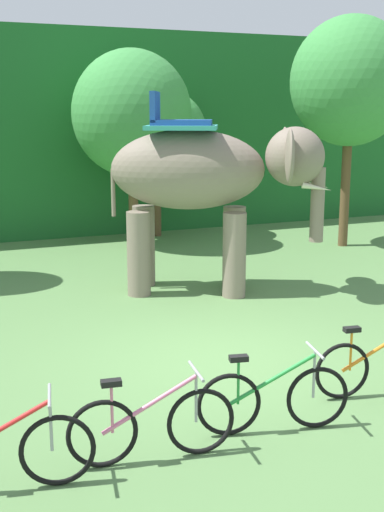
{
  "coord_description": "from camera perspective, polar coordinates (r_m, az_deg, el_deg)",
  "views": [
    {
      "loc": [
        -3.74,
        -8.03,
        3.44
      ],
      "look_at": [
        0.01,
        1.0,
        1.3
      ],
      "focal_mm": 46.77,
      "sensor_mm": 36.0,
      "label": 1
    }
  ],
  "objects": [
    {
      "name": "elephant",
      "position": [
        12.63,
        1.15,
        6.73
      ],
      "size": [
        4.15,
        3.04,
        3.78
      ],
      "color": "gray",
      "rests_on": "ground"
    },
    {
      "name": "tree_far_right",
      "position": [
        18.41,
        -3.09,
        10.6
      ],
      "size": [
        2.73,
        2.73,
        4.08
      ],
      "color": "brown",
      "rests_on": "ground"
    },
    {
      "name": "tree_far_left",
      "position": [
        17.43,
        13.4,
        14.28
      ],
      "size": [
        2.98,
        2.98,
        5.72
      ],
      "color": "brown",
      "rests_on": "ground"
    },
    {
      "name": "foliage_hedge",
      "position": [
        21.3,
        -12.64,
        10.35
      ],
      "size": [
        36.0,
        6.0,
        5.6
      ],
      "primitive_type": "cube",
      "color": "#1E6028",
      "rests_on": "ground"
    },
    {
      "name": "bike_orange",
      "position": [
        8.6,
        15.73,
        -8.95
      ],
      "size": [
        1.7,
        0.52,
        0.92
      ],
      "color": "black",
      "rests_on": "ground"
    },
    {
      "name": "ground_plane",
      "position": [
        9.5,
        2.29,
        -8.89
      ],
      "size": [
        80.0,
        80.0,
        0.0
      ],
      "primitive_type": "plane",
      "color": "#567F47"
    },
    {
      "name": "bike_green",
      "position": [
        7.44,
        6.97,
        -11.99
      ],
      "size": [
        1.68,
        0.56,
        0.92
      ],
      "color": "black",
      "rests_on": "ground"
    },
    {
      "name": "bike_red",
      "position": [
        6.57,
        -16.01,
        -15.89
      ],
      "size": [
        1.69,
        0.53,
        0.92
      ],
      "color": "black",
      "rests_on": "ground"
    },
    {
      "name": "bike_pink",
      "position": [
        6.84,
        -3.44,
        -14.21
      ],
      "size": [
        1.7,
        0.52,
        0.92
      ],
      "color": "black",
      "rests_on": "ground"
    },
    {
      "name": "tree_center_right",
      "position": [
        17.03,
        -5.18,
        12.02
      ],
      "size": [
        2.98,
        2.98,
        4.94
      ],
      "color": "brown",
      "rests_on": "ground"
    }
  ]
}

